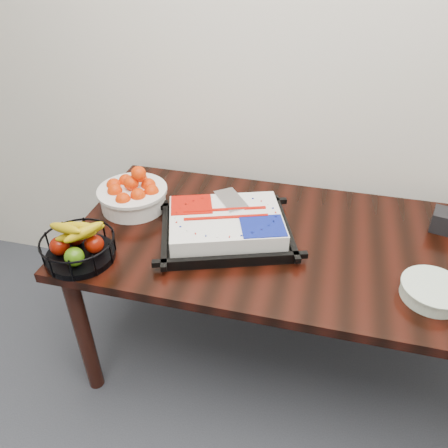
% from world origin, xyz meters
% --- Properties ---
extents(table, '(1.80, 0.90, 0.75)m').
position_xyz_m(table, '(0.00, 2.00, 0.66)').
color(table, black).
rests_on(table, ground).
extents(cake_tray, '(0.63, 0.56, 0.11)m').
position_xyz_m(cake_tray, '(-0.26, 1.96, 0.80)').
color(cake_tray, black).
rests_on(cake_tray, table).
extents(tangerine_bowl, '(0.31, 0.31, 0.20)m').
position_xyz_m(tangerine_bowl, '(-0.72, 2.07, 0.84)').
color(tangerine_bowl, white).
rests_on(tangerine_bowl, table).
extents(fruit_basket, '(0.28, 0.28, 0.15)m').
position_xyz_m(fruit_basket, '(-0.77, 1.68, 0.81)').
color(fruit_basket, black).
rests_on(fruit_basket, table).
extents(plate_stack, '(0.22, 0.22, 0.05)m').
position_xyz_m(plate_stack, '(0.52, 1.78, 0.78)').
color(plate_stack, white).
rests_on(plate_stack, table).
extents(napkin_box, '(0.14, 0.13, 0.09)m').
position_xyz_m(napkin_box, '(0.63, 2.22, 0.79)').
color(napkin_box, black).
rests_on(napkin_box, table).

